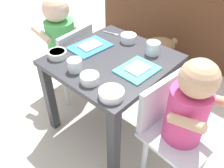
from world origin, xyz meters
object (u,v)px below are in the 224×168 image
at_px(veggie_bowl_near, 90,78).
at_px(veggie_bowl_far, 128,38).
at_px(water_cup_left, 153,49).
at_px(cereal_bowl_right_side, 57,54).
at_px(seated_child_left, 62,38).
at_px(food_tray_left, 91,46).
at_px(spoon_by_left_tray, 113,34).
at_px(cereal_bowl_left_side, 111,93).
at_px(seated_child_right, 185,111).
at_px(water_cup_right, 75,66).
at_px(food_tray_right, 138,69).
at_px(dining_table, 112,72).
at_px(dog, 151,48).

xyz_separation_m(veggie_bowl_near, veggie_bowl_far, (-0.11, 0.39, 0.00)).
xyz_separation_m(water_cup_left, cereal_bowl_right_side, (-0.32, -0.34, -0.01)).
distance_m(seated_child_left, water_cup_left, 0.57).
relative_size(food_tray_left, spoon_by_left_tray, 2.14).
relative_size(veggie_bowl_near, cereal_bowl_left_side, 0.80).
bearing_deg(water_cup_left, food_tray_left, -149.35).
xyz_separation_m(veggie_bowl_near, cereal_bowl_right_side, (-0.26, 0.03, -0.00)).
bearing_deg(cereal_bowl_right_side, seated_child_right, 12.32).
bearing_deg(veggie_bowl_far, water_cup_right, -90.45).
bearing_deg(water_cup_left, cereal_bowl_left_side, -79.40).
bearing_deg(food_tray_left, food_tray_right, 0.00).
bearing_deg(dining_table, veggie_bowl_near, -73.53).
relative_size(seated_child_left, cereal_bowl_left_side, 6.58).
relative_size(food_tray_right, cereal_bowl_left_side, 1.82).
bearing_deg(water_cup_right, food_tray_left, 118.34).
relative_size(dog, cereal_bowl_left_side, 4.02).
bearing_deg(seated_child_left, dining_table, -2.41).
relative_size(food_tray_right, water_cup_right, 2.74).
height_order(cereal_bowl_left_side, cereal_bowl_right_side, same).
distance_m(water_cup_left, veggie_bowl_far, 0.17).
height_order(seated_child_right, cereal_bowl_left_side, seated_child_right).
xyz_separation_m(dining_table, cereal_bowl_left_side, (0.19, -0.21, 0.10)).
distance_m(dining_table, veggie_bowl_far, 0.22).
bearing_deg(veggie_bowl_near, dining_table, 106.47).
bearing_deg(spoon_by_left_tray, veggie_bowl_near, -59.66).
xyz_separation_m(seated_child_left, cereal_bowl_left_side, (0.62, -0.23, 0.06)).
bearing_deg(veggie_bowl_far, dining_table, -75.06).
bearing_deg(cereal_bowl_right_side, food_tray_left, 75.19).
xyz_separation_m(food_tray_left, cereal_bowl_left_side, (0.35, -0.22, 0.01)).
bearing_deg(water_cup_left, water_cup_right, -115.92).
xyz_separation_m(food_tray_right, spoon_by_left_tray, (-0.33, 0.19, -0.00)).
height_order(food_tray_right, veggie_bowl_far, veggie_bowl_far).
distance_m(food_tray_left, food_tray_right, 0.31).
relative_size(seated_child_left, cereal_bowl_right_side, 7.26).
height_order(seated_child_left, veggie_bowl_near, seated_child_left).
bearing_deg(spoon_by_left_tray, seated_child_left, -145.80).
bearing_deg(food_tray_right, spoon_by_left_tray, 150.17).
bearing_deg(seated_child_right, cereal_bowl_right_side, -167.68).
bearing_deg(dog, water_cup_left, -57.40).
height_order(veggie_bowl_near, spoon_by_left_tray, veggie_bowl_near).
bearing_deg(water_cup_left, veggie_bowl_near, -99.21).
xyz_separation_m(water_cup_left, water_cup_right, (-0.17, -0.36, -0.00)).
height_order(dog, food_tray_left, food_tray_left).
bearing_deg(food_tray_left, cereal_bowl_left_side, -31.86).
distance_m(dining_table, water_cup_left, 0.24).
distance_m(dog, spoon_by_left_tray, 0.53).
relative_size(seated_child_left, food_tray_right, 3.62).
height_order(water_cup_right, veggie_bowl_far, water_cup_right).
bearing_deg(water_cup_left, dog, 122.60).
distance_m(dog, water_cup_right, 0.89).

